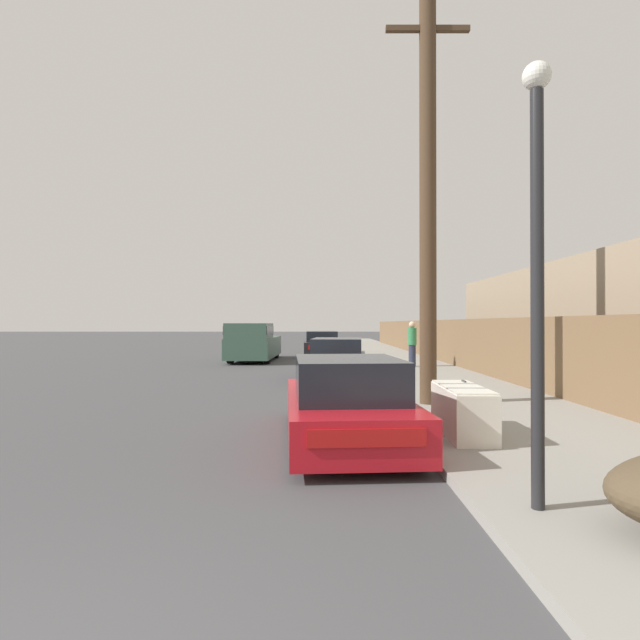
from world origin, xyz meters
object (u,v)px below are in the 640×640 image
utility_pole (428,191)px  pedestrian (413,343)px  car_parked_far (322,345)px  pickup_truck (254,342)px  car_parked_mid (338,360)px  discarded_fridge (463,410)px  street_lamp (538,245)px  parked_sports_car_red (346,404)px

utility_pole → pedestrian: (1.35, 9.15, -3.61)m
car_parked_far → pickup_truck: bearing=-138.0°
pickup_truck → utility_pole: utility_pole is taller
car_parked_mid → discarded_fridge: bearing=-74.9°
pedestrian → utility_pole: bearing=-98.4°
car_parked_far → pedestrian: size_ratio=2.51×
utility_pole → street_lamp: bearing=-92.8°
parked_sports_car_red → pedestrian: bearing=71.0°
discarded_fridge → car_parked_far: bearing=97.4°
discarded_fridge → pickup_truck: (-5.40, 16.37, 0.42)m
parked_sports_car_red → utility_pole: (1.92, 2.95, 4.07)m
car_parked_far → utility_pole: utility_pole is taller
discarded_fridge → utility_pole: size_ratio=0.20×
utility_pole → car_parked_mid: bearing=106.8°
street_lamp → parked_sports_car_red: bearing=117.7°
discarded_fridge → utility_pole: (0.12, 2.99, 4.17)m
car_parked_mid → utility_pole: utility_pole is taller
car_parked_mid → car_parked_far: bearing=97.3°
pedestrian → car_parked_mid: bearing=-132.3°
car_parked_mid → car_parked_far: (-0.50, 10.79, 0.03)m
pickup_truck → pedestrian: pedestrian is taller
pedestrian → car_parked_far: bearing=115.9°
discarded_fridge → car_parked_mid: 8.89m
street_lamp → discarded_fridge: bearing=86.7°
car_parked_far → pedestrian: pedestrian is taller
pedestrian → discarded_fridge: bearing=-96.9°
pickup_truck → discarded_fridge: bearing=109.5°
pickup_truck → street_lamp: street_lamp is taller
car_parked_far → street_lamp: bearing=-87.0°
utility_pole → street_lamp: (-0.30, -6.04, -2.11)m
discarded_fridge → pedestrian: pedestrian is taller
parked_sports_car_red → utility_pole: bearing=53.2°
parked_sports_car_red → car_parked_far: car_parked_far is taller
parked_sports_car_red → pedestrian: pedestrian is taller
discarded_fridge → pedestrian: bearing=84.3°
street_lamp → pedestrian: street_lamp is taller
car_parked_mid → pedestrian: size_ratio=2.42×
car_parked_mid → parked_sports_car_red: bearing=-86.6°
car_parked_mid → utility_pole: (1.74, -5.75, 4.03)m
car_parked_mid → street_lamp: (1.44, -11.79, 1.92)m
car_parked_far → street_lamp: 22.74m
parked_sports_car_red → pickup_truck: pickup_truck is taller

